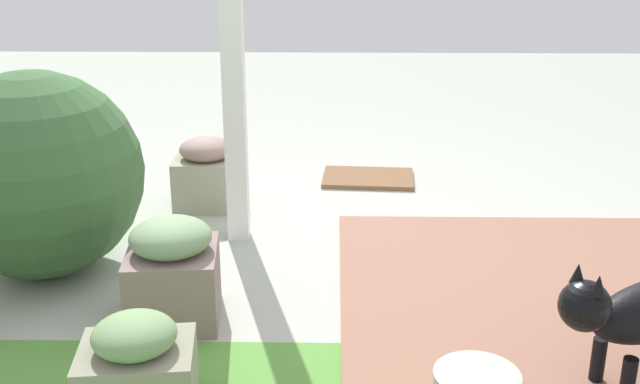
{
  "coord_description": "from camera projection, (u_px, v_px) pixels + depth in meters",
  "views": [
    {
      "loc": [
        -0.09,
        3.92,
        1.76
      ],
      "look_at": [
        -0.01,
        -0.07,
        0.3
      ],
      "focal_mm": 44.11,
      "sensor_mm": 36.0,
      "label": 1
    }
  ],
  "objects": [
    {
      "name": "ground_plane",
      "position": [
        317.0,
        247.0,
        4.29
      ],
      "size": [
        12.0,
        12.0,
        0.0
      ],
      "primitive_type": "plane",
      "color": "#A9AFA1"
    },
    {
      "name": "brick_path",
      "position": [
        541.0,
        319.0,
        3.53
      ],
      "size": [
        1.8,
        2.4,
        0.02
      ],
      "primitive_type": "cube",
      "color": "#946450",
      "rests_on": "ground"
    },
    {
      "name": "porch_pillar",
      "position": [
        232.0,
        45.0,
        4.05
      ],
      "size": [
        0.11,
        0.11,
        2.16
      ],
      "primitive_type": "cube",
      "color": "white",
      "rests_on": "ground"
    },
    {
      "name": "stone_planter_nearest",
      "position": [
        207.0,
        174.0,
        4.8
      ],
      "size": [
        0.39,
        0.34,
        0.44
      ],
      "color": "gray",
      "rests_on": "ground"
    },
    {
      "name": "stone_planter_mid",
      "position": [
        173.0,
        271.0,
        3.48
      ],
      "size": [
        0.43,
        0.45,
        0.48
      ],
      "color": "gray",
      "rests_on": "ground"
    },
    {
      "name": "stone_planter_far",
      "position": [
        137.0,
        369.0,
        2.84
      ],
      "size": [
        0.45,
        0.38,
        0.39
      ],
      "color": "gray",
      "rests_on": "ground"
    },
    {
      "name": "round_shrub",
      "position": [
        38.0,
        175.0,
        3.85
      ],
      "size": [
        1.03,
        1.03,
        1.03
      ],
      "primitive_type": "sphere",
      "color": "#365C32",
      "rests_on": "ground"
    },
    {
      "name": "terracotta_pot_tall",
      "position": [
        70.0,
        166.0,
        4.9
      ],
      "size": [
        0.24,
        0.24,
        0.64
      ],
      "color": "#BE6742",
      "rests_on": "ground"
    },
    {
      "name": "doormat",
      "position": [
        368.0,
        178.0,
        5.33
      ],
      "size": [
        0.63,
        0.44,
        0.03
      ],
      "primitive_type": "cube",
      "rotation": [
        0.0,
        0.0,
        -0.06
      ],
      "color": "brown",
      "rests_on": "ground"
    }
  ]
}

